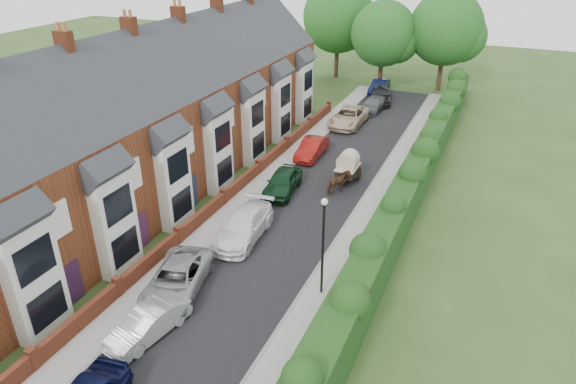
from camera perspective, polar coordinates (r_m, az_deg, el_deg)
name	(u,v)px	position (r m, az deg, el deg)	size (l,w,h in m)	color
ground	(217,327)	(23.50, -7.88, -14.64)	(140.00, 140.00, 0.00)	#2D4C1E
road	(301,212)	(31.72, 1.42, -2.24)	(6.00, 58.00, 0.02)	black
pavement_hedge_side	(365,225)	(30.62, 8.56, -3.63)	(2.20, 58.00, 0.12)	#989690
pavement_house_side	(245,200)	(33.14, -4.76, -0.86)	(1.70, 58.00, 0.12)	#989690
kerb_hedge_side	(348,221)	(30.84, 6.69, -3.24)	(0.18, 58.00, 0.13)	gray
kerb_house_side	(257,202)	(32.81, -3.52, -1.12)	(0.18, 58.00, 0.13)	gray
hedge	(398,208)	(29.55, 12.12, -1.72)	(2.10, 58.00, 2.85)	#113612
terrace_row	(144,126)	(34.00, -15.71, 7.07)	(9.05, 40.50, 11.50)	brown
garden_wall_row	(224,198)	(32.63, -7.15, -0.67)	(0.35, 40.35, 1.10)	brown
lamppost	(323,235)	(23.23, 3.94, -4.81)	(0.32, 0.32, 5.16)	black
tree_far_left	(387,35)	(57.00, 10.92, 16.71)	(7.14, 6.80, 9.29)	#332316
tree_far_right	(450,30)	(57.86, 17.52, 16.75)	(7.98, 7.60, 10.31)	#332316
tree_far_back	(342,19)	(61.25, 6.01, 18.59)	(8.40, 8.00, 10.82)	#332316
car_silver_a	(148,324)	(23.26, -15.28, -13.93)	(1.37, 3.93, 1.30)	silver
car_silver_b	(176,280)	(25.32, -12.29, -9.49)	(2.39, 5.17, 1.44)	#9C9EA3
car_white	(243,226)	(28.91, -5.00, -3.78)	(2.14, 5.27, 1.53)	white
car_green	(283,182)	(33.82, -0.60, 1.17)	(1.79, 4.45, 1.52)	black
car_red	(312,148)	(39.29, 2.66, 4.88)	(1.49, 4.26, 1.41)	maroon
car_beige	(349,117)	(46.27, 6.78, 8.29)	(2.57, 5.57, 1.55)	#CEB394
car_grey	(374,104)	(50.60, 9.50, 9.60)	(1.78, 4.38, 1.27)	#56585E
car_black	(381,95)	(53.05, 10.26, 10.54)	(1.89, 4.70, 1.60)	black
horse	(339,183)	(33.77, 5.64, 0.99)	(0.82, 1.80, 1.52)	#52321E
horse_cart	(348,165)	(35.23, 6.67, 3.04)	(1.42, 3.14, 2.26)	black
car_extra_far	(379,86)	(56.65, 10.10, 11.49)	(1.45, 4.17, 1.37)	black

